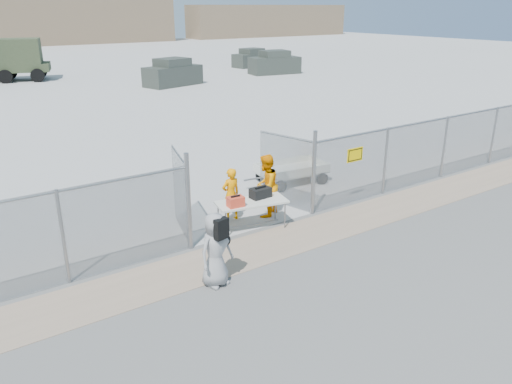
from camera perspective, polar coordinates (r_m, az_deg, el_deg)
ground at (r=12.30m, az=5.29°, el=-7.52°), size 160.00×160.00×0.00m
tarmac_inside at (r=51.12m, az=-26.70°, el=11.91°), size 160.00×80.00×0.01m
dirt_strip at (r=12.99m, az=2.49°, el=-5.80°), size 44.00×1.60×0.01m
chain_link_fence at (r=13.30m, az=0.00°, el=0.00°), size 40.00×0.20×2.20m
folding_table at (r=13.62m, az=-0.50°, el=-2.65°), size 2.04×1.18×0.81m
orange_bag at (r=13.08m, az=-2.35°, el=-1.11°), size 0.45×0.32×0.27m
black_duffel at (r=13.67m, az=0.51°, el=-0.09°), size 0.58×0.36×0.27m
security_worker_left at (r=14.06m, az=-2.89°, el=-0.29°), size 0.57×0.38×1.55m
security_worker_right at (r=14.30m, az=1.12°, el=0.72°), size 1.12×1.05×1.84m
visitor at (r=10.82m, az=-4.63°, el=-6.59°), size 0.91×0.69×1.68m
utility_trailer at (r=17.28m, az=4.09°, el=2.25°), size 3.19×1.89×0.74m
military_truck at (r=46.20m, az=-27.00°, el=13.26°), size 7.42×4.46×3.33m
parked_vehicle_near at (r=39.67m, az=-9.49°, el=13.33°), size 4.82×3.12×2.01m
parked_vehicle_mid at (r=51.70m, az=-0.47°, el=15.08°), size 4.15×2.35×1.78m
parked_vehicle_far at (r=46.29m, az=2.14°, el=14.58°), size 4.70×2.66×2.01m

